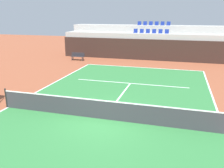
# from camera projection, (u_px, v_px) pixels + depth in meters

# --- Properties ---
(ground_plane) EXTENTS (80.00, 80.00, 0.00)m
(ground_plane) POSITION_uv_depth(u_px,v_px,m) (103.00, 119.00, 11.53)
(ground_plane) COLOR brown
(court_surface) EXTENTS (11.00, 24.00, 0.01)m
(court_surface) POSITION_uv_depth(u_px,v_px,m) (103.00, 119.00, 11.53)
(court_surface) COLOR #2D7238
(court_surface) RESTS_ON ground_plane
(baseline_far) EXTENTS (11.00, 0.10, 0.00)m
(baseline_far) POSITION_uv_depth(u_px,v_px,m) (142.00, 67.00, 22.54)
(baseline_far) COLOR white
(baseline_far) RESTS_ON court_surface
(sideline_left) EXTENTS (0.10, 24.00, 0.00)m
(sideline_left) POSITION_uv_depth(u_px,v_px,m) (8.00, 107.00, 12.97)
(sideline_left) COLOR white
(sideline_left) RESTS_ON court_surface
(service_line_far) EXTENTS (8.26, 0.10, 0.00)m
(service_line_far) POSITION_uv_depth(u_px,v_px,m) (130.00, 83.00, 17.42)
(service_line_far) COLOR white
(service_line_far) RESTS_ON court_surface
(centre_service_line) EXTENTS (0.10, 6.40, 0.00)m
(centre_service_line) POSITION_uv_depth(u_px,v_px,m) (119.00, 98.00, 14.47)
(centre_service_line) COLOR white
(centre_service_line) RESTS_ON court_surface
(back_wall) EXTENTS (19.83, 0.30, 2.25)m
(back_wall) POSITION_uv_depth(u_px,v_px,m) (148.00, 50.00, 25.90)
(back_wall) COLOR black
(back_wall) RESTS_ON ground_plane
(stands_tier_lower) EXTENTS (19.83, 2.40, 2.81)m
(stands_tier_lower) POSITION_uv_depth(u_px,v_px,m) (150.00, 46.00, 27.06)
(stands_tier_lower) COLOR #9E9E99
(stands_tier_lower) RESTS_ON ground_plane
(stands_tier_upper) EXTENTS (19.83, 2.40, 3.57)m
(stands_tier_upper) POSITION_uv_depth(u_px,v_px,m) (153.00, 40.00, 29.17)
(stands_tier_upper) COLOR #9E9E99
(stands_tier_upper) RESTS_ON ground_plane
(seating_row_lower) EXTENTS (3.94, 0.44, 0.44)m
(seating_row_lower) POSITION_uv_depth(u_px,v_px,m) (151.00, 32.00, 26.71)
(seating_row_lower) COLOR navy
(seating_row_lower) RESTS_ON stands_tier_lower
(seating_row_upper) EXTENTS (3.94, 0.44, 0.44)m
(seating_row_upper) POSITION_uv_depth(u_px,v_px,m) (154.00, 24.00, 28.71)
(seating_row_upper) COLOR navy
(seating_row_upper) RESTS_ON stands_tier_upper
(tennis_net) EXTENTS (11.08, 0.08, 1.07)m
(tennis_net) POSITION_uv_depth(u_px,v_px,m) (103.00, 109.00, 11.38)
(tennis_net) COLOR black
(tennis_net) RESTS_ON court_surface
(player_bench) EXTENTS (1.50, 0.40, 0.85)m
(player_bench) POSITION_uv_depth(u_px,v_px,m) (78.00, 56.00, 25.89)
(player_bench) COLOR #232328
(player_bench) RESTS_ON ground_plane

